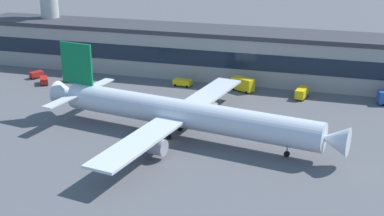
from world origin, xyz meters
TOP-DOWN VIEW (x-y plane):
  - ground_plane at (0.00, 0.00)m, footprint 600.00×600.00m
  - terminal_building at (0.00, 49.15)m, footprint 146.70×14.72m
  - airliner at (2.73, 4.08)m, footprint 65.05×56.03m
  - stair_truck at (8.71, 37.38)m, footprint 6.44×4.82m
  - follow_me_car at (-44.11, 28.23)m, footprint 4.01×4.72m
  - crew_van at (23.82, 36.03)m, footprint 3.04×5.49m
  - belt_loader at (-36.99, 32.42)m, footprint 6.52×2.43m
  - baggage_tug at (-49.19, 32.83)m, footprint 3.45×4.12m
  - pushback_tractor at (-7.80, 37.40)m, footprint 4.95×2.90m

SIDE VIEW (x-z plane):
  - ground_plane at x=0.00m, z-range 0.00..0.00m
  - pushback_tractor at x=-7.80m, z-range 0.17..1.92m
  - baggage_tug at x=-49.19m, z-range 0.16..2.01m
  - follow_me_car at x=-44.11m, z-range 0.17..2.02m
  - belt_loader at x=-36.99m, z-range 0.18..2.13m
  - crew_van at x=23.82m, z-range 0.18..2.73m
  - stair_truck at x=8.71m, z-range 0.20..3.75m
  - airliner at x=2.73m, z-range -3.50..13.51m
  - terminal_building at x=0.00m, z-range 0.02..13.49m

